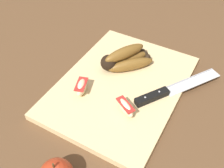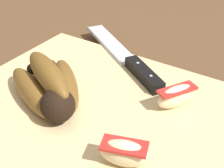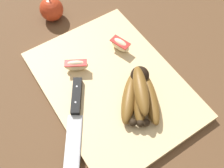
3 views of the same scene
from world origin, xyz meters
TOP-DOWN VIEW (x-y plane):
  - ground_plane at (0.00, 0.00)m, footprint 6.00×6.00m
  - cutting_board at (-0.02, -0.02)m, footprint 0.44×0.33m
  - banana_bunch at (0.06, 0.01)m, footprint 0.17×0.15m
  - chefs_knife at (0.01, -0.14)m, footprint 0.25×0.18m
  - apple_wedge_near at (-0.10, 0.06)m, footprint 0.06×0.04m
  - apple_wedge_middle at (-0.11, -0.07)m, footprint 0.05×0.07m

SIDE VIEW (x-z plane):
  - ground_plane at x=0.00m, z-range 0.00..0.00m
  - cutting_board at x=-0.02m, z-range 0.00..0.02m
  - chefs_knife at x=0.01m, z-range 0.02..0.04m
  - apple_wedge_near at x=-0.10m, z-range 0.02..0.06m
  - apple_wedge_middle at x=-0.11m, z-range 0.02..0.06m
  - banana_bunch at x=0.06m, z-range 0.01..0.08m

